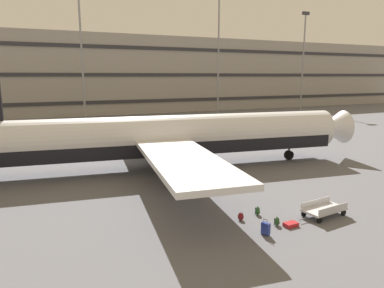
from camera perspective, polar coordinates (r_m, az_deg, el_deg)
name	(u,v)px	position (r m, az deg, el deg)	size (l,w,h in m)	color
ground_plane	(154,167)	(31.91, -6.20, -3.69)	(600.00, 600.00, 0.00)	#5B5B60
terminal_structure	(78,75)	(83.06, -17.92, 10.61)	(175.98, 18.18, 16.57)	gray
airliner	(166,137)	(30.55, -4.30, 1.09)	(36.86, 29.96, 9.89)	silver
light_mast_center_left	(81,46)	(67.59, -17.49, 14.95)	(1.80, 0.50, 23.20)	gray
light_mast_center_right	(219,44)	(76.19, 4.32, 15.84)	(1.80, 0.50, 25.64)	gray
light_mast_right	(303,55)	(88.99, 17.59, 13.63)	(1.80, 0.50, 22.52)	gray
suitcase_scuffed	(266,228)	(18.91, 11.84, -13.23)	(0.35, 0.49, 0.88)	navy
suitcase_upright	(291,224)	(20.33, 15.71, -12.43)	(0.81, 0.52, 0.21)	#B21E23
backpack_silver	(277,222)	(20.18, 13.61, -12.11)	(0.40, 0.31, 0.53)	#264C26
backpack_navy	(241,217)	(20.49, 7.90, -11.59)	(0.38, 0.35, 0.48)	maroon
backpack_teal	(258,211)	(21.37, 10.59, -10.62)	(0.35, 0.28, 0.55)	#264C26
baggage_cart	(324,209)	(22.16, 20.58, -9.84)	(3.36, 1.60, 0.82)	#B7B7BC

